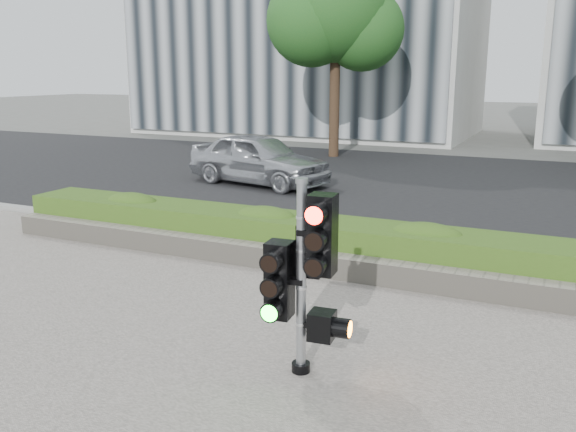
{
  "coord_description": "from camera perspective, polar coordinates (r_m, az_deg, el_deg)",
  "views": [
    {
      "loc": [
        3.32,
        -6.3,
        3.04
      ],
      "look_at": [
        0.12,
        0.6,
        1.23
      ],
      "focal_mm": 38.0,
      "sensor_mm": 36.0,
      "label": 1
    }
  ],
  "objects": [
    {
      "name": "curb",
      "position": [
        10.45,
        5.33,
        -3.25
      ],
      "size": [
        60.0,
        0.25,
        0.12
      ],
      "primitive_type": "cube",
      "color": "gray",
      "rests_on": "ground"
    },
    {
      "name": "hedge",
      "position": [
        9.82,
        4.18,
        -2.43
      ],
      "size": [
        12.0,
        1.0,
        0.68
      ],
      "primitive_type": "cube",
      "color": "olive",
      "rests_on": "sidewalk"
    },
    {
      "name": "tree_left",
      "position": [
        22.37,
        4.52,
        18.48
      ],
      "size": [
        4.61,
        4.03,
        7.34
      ],
      "color": "black",
      "rests_on": "ground"
    },
    {
      "name": "traffic_signal",
      "position": [
        6.06,
        1.59,
        -4.86
      ],
      "size": [
        0.71,
        0.54,
        2.02
      ],
      "rotation": [
        0.0,
        0.0,
        0.09
      ],
      "color": "black",
      "rests_on": "sidewalk"
    },
    {
      "name": "car_silver",
      "position": [
        16.69,
        -2.77,
        5.37
      ],
      "size": [
        4.36,
        2.46,
        1.4
      ],
      "primitive_type": "imported",
      "rotation": [
        0.0,
        0.0,
        1.36
      ],
      "color": "#AFB1B7",
      "rests_on": "road"
    },
    {
      "name": "ground",
      "position": [
        7.74,
        -2.68,
        -9.75
      ],
      "size": [
        120.0,
        120.0,
        0.0
      ],
      "primitive_type": "plane",
      "color": "#51514C",
      "rests_on": "ground"
    },
    {
      "name": "road",
      "position": [
        16.91,
        13.19,
        2.7
      ],
      "size": [
        60.0,
        13.0,
        0.02
      ],
      "primitive_type": "cube",
      "color": "black",
      "rests_on": "ground"
    },
    {
      "name": "sidewalk",
      "position": [
        5.88,
        -14.6,
        -18.03
      ],
      "size": [
        16.0,
        11.0,
        0.03
      ],
      "primitive_type": "cube",
      "color": "#9E9389",
      "rests_on": "ground"
    },
    {
      "name": "stone_wall",
      "position": [
        9.29,
        2.74,
        -4.43
      ],
      "size": [
        12.0,
        0.32,
        0.34
      ],
      "primitive_type": "cube",
      "color": "gray",
      "rests_on": "sidewalk"
    }
  ]
}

